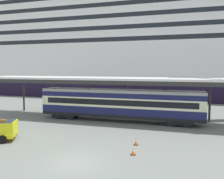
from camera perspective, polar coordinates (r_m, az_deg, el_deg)
name	(u,v)px	position (r m, az deg, el deg)	size (l,w,h in m)	color
ground_plane	(75,162)	(18.41, -8.78, -16.84)	(400.00, 400.00, 0.00)	slate
cruise_ship	(182,46)	(62.01, 16.37, 9.92)	(168.68, 25.74, 36.69)	black
platform_canopy	(120,80)	(30.86, 2.02, 2.32)	(39.05, 5.74, 5.63)	silver
train_carriage	(119,104)	(30.72, 1.79, -3.40)	(20.93, 2.81, 4.11)	black
traffic_cone_near	(133,151)	(19.54, 5.09, -14.55)	(0.36, 0.36, 0.60)	black
traffic_cone_mid	(136,142)	(21.85, 5.78, -12.38)	(0.36, 0.36, 0.61)	black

